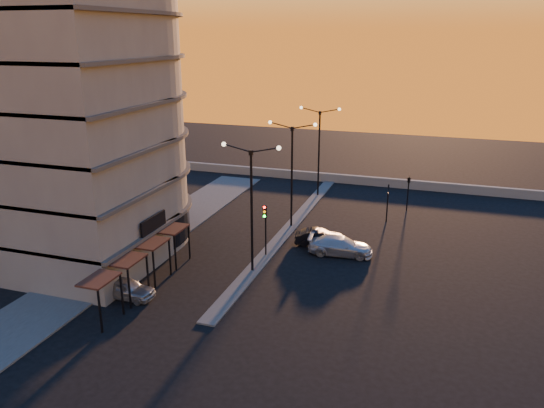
{
  "coord_description": "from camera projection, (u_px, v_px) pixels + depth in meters",
  "views": [
    {
      "loc": [
        12.65,
        -33.19,
        16.67
      ],
      "look_at": [
        -0.2,
        5.12,
        3.62
      ],
      "focal_mm": 35.0,
      "sensor_mm": 36.0,
      "label": 1
    }
  ],
  "objects": [
    {
      "name": "streetlamp_near",
      "position": [
        252.0,
        199.0,
        37.18
      ],
      "size": [
        4.32,
        0.32,
        9.51
      ],
      "color": "black",
      "rests_on": "ground"
    },
    {
      "name": "car_wagon",
      "position": [
        340.0,
        246.0,
        41.64
      ],
      "size": [
        5.24,
        2.55,
        1.47
      ],
      "primitive_type": "imported",
      "rotation": [
        0.0,
        0.0,
        1.67
      ],
      "color": "silver",
      "rests_on": "ground"
    },
    {
      "name": "streetlamp_far",
      "position": [
        319.0,
        145.0,
        55.22
      ],
      "size": [
        4.32,
        0.32,
        9.51
      ],
      "color": "black",
      "rests_on": "ground"
    },
    {
      "name": "streetlamp_mid",
      "position": [
        292.0,
        166.0,
        46.2
      ],
      "size": [
        4.32,
        0.32,
        9.51
      ],
      "color": "black",
      "rests_on": "ground"
    },
    {
      "name": "car_sedan",
      "position": [
        319.0,
        237.0,
        43.6
      ],
      "size": [
        4.25,
        2.39,
        1.33
      ],
      "primitive_type": "imported",
      "rotation": [
        0.0,
        0.0,
        1.83
      ],
      "color": "black",
      "rests_on": "ground"
    },
    {
      "name": "parapet",
      "position": [
        347.0,
        179.0,
        61.6
      ],
      "size": [
        44.0,
        0.5,
        1.0
      ],
      "primitive_type": "cube",
      "color": "gray",
      "rests_on": "ground"
    },
    {
      "name": "sidewalk_west",
      "position": [
        155.0,
        235.0,
        45.67
      ],
      "size": [
        5.0,
        40.0,
        0.12
      ],
      "primitive_type": "cube",
      "color": "#454543",
      "rests_on": "ground"
    },
    {
      "name": "median",
      "position": [
        291.0,
        226.0,
        47.9
      ],
      "size": [
        1.2,
        36.0,
        0.12
      ],
      "primitive_type": "cube",
      "color": "#454543",
      "rests_on": "ground"
    },
    {
      "name": "signal_east_b",
      "position": [
        409.0,
        180.0,
        51.31
      ],
      "size": [
        0.42,
        1.99,
        3.6
      ],
      "color": "black",
      "rests_on": "ground"
    },
    {
      "name": "ground",
      "position": [
        252.0,
        271.0,
        38.9
      ],
      "size": [
        120.0,
        120.0,
        0.0
      ],
      "primitive_type": "plane",
      "color": "black",
      "rests_on": "ground"
    },
    {
      "name": "signal_east_a",
      "position": [
        387.0,
        202.0,
        48.52
      ],
      "size": [
        0.13,
        0.16,
        3.6
      ],
      "color": "black",
      "rests_on": "ground"
    },
    {
      "name": "car_hatchback",
      "position": [
        126.0,
        288.0,
        34.86
      ],
      "size": [
        3.99,
        1.64,
        1.35
      ],
      "primitive_type": "imported",
      "rotation": [
        0.0,
        0.0,
        1.56
      ],
      "color": "#A1A4A9",
      "rests_on": "ground"
    },
    {
      "name": "building",
      "position": [
        75.0,
        100.0,
        39.5
      ],
      "size": [
        14.35,
        17.08,
        25.0
      ],
      "color": "slate",
      "rests_on": "ground"
    },
    {
      "name": "traffic_light_main",
      "position": [
        265.0,
        222.0,
        40.6
      ],
      "size": [
        0.28,
        0.44,
        4.25
      ],
      "color": "black",
      "rests_on": "ground"
    }
  ]
}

